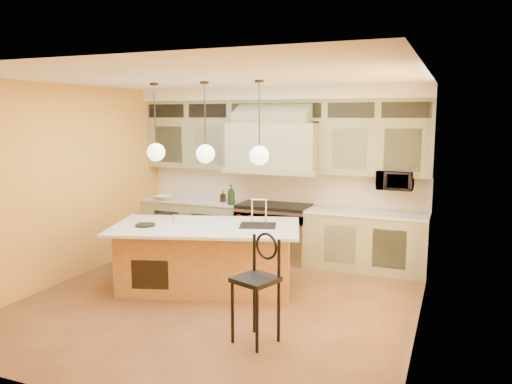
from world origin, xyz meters
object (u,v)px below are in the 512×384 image
at_px(microwave, 395,180).
at_px(range, 274,232).
at_px(kitchen_island, 207,256).
at_px(counter_stool, 258,281).

bearing_deg(microwave, range, -176.88).
relative_size(range, kitchen_island, 0.42).
relative_size(counter_stool, microwave, 2.20).
distance_m(range, counter_stool, 3.16).
distance_m(range, microwave, 2.18).
xyz_separation_m(kitchen_island, counter_stool, (1.30, -1.33, 0.21)).
bearing_deg(counter_stool, range, 126.44).
bearing_deg(microwave, counter_stool, -108.37).
bearing_deg(range, counter_stool, -73.23).
height_order(counter_stool, microwave, microwave).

